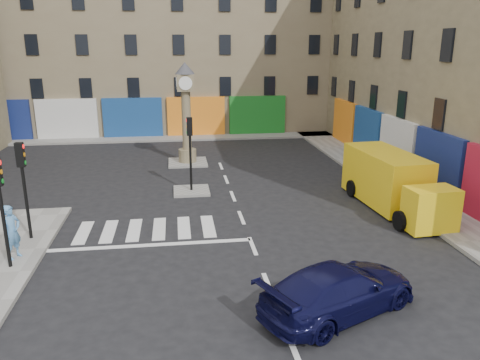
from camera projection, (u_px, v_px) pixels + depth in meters
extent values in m
plane|color=black|center=(257.00, 258.00, 16.49)|extent=(120.00, 120.00, 0.00)
cube|color=gray|center=(375.00, 173.00, 27.13)|extent=(2.60, 30.00, 0.15)
cube|color=gray|center=(159.00, 138.00, 37.05)|extent=(32.00, 2.40, 0.15)
cube|color=gray|center=(192.00, 191.00, 23.82)|extent=(1.80, 1.80, 0.12)
cube|color=gray|center=(188.00, 162.00, 29.52)|extent=(2.40, 2.40, 0.12)
cube|color=#7F7154|center=(156.00, 29.00, 40.21)|extent=(32.00, 10.00, 17.00)
cylinder|color=black|center=(5.00, 227.00, 15.15)|extent=(0.12, 0.12, 2.80)
cylinder|color=black|center=(27.00, 203.00, 17.43)|extent=(0.12, 0.12, 2.80)
cube|color=black|center=(20.00, 155.00, 16.92)|extent=(0.28, 0.22, 0.90)
cylinder|color=black|center=(191.00, 163.00, 23.41)|extent=(0.12, 0.12, 2.80)
cube|color=black|center=(190.00, 126.00, 22.89)|extent=(0.28, 0.22, 0.90)
cylinder|color=#877959|center=(188.00, 155.00, 29.40)|extent=(1.10, 1.10, 0.80)
cylinder|color=#877959|center=(186.00, 121.00, 28.78)|extent=(0.56, 0.56, 3.60)
cube|color=#877959|center=(185.00, 83.00, 28.14)|extent=(1.00, 1.00, 1.00)
cylinder|color=white|center=(185.00, 83.00, 27.64)|extent=(0.80, 0.06, 0.80)
cone|color=#333338|center=(185.00, 68.00, 27.90)|extent=(1.20, 1.20, 0.70)
imported|color=black|center=(339.00, 289.00, 12.97)|extent=(5.25, 3.90, 1.41)
cube|color=yellow|center=(385.00, 177.00, 21.85)|extent=(2.38, 5.04, 2.35)
cube|color=yellow|center=(430.00, 209.00, 18.48)|extent=(2.02, 1.36, 1.74)
cube|color=black|center=(432.00, 200.00, 18.31)|extent=(1.80, 1.04, 0.72)
cylinder|color=black|center=(400.00, 221.00, 18.82)|extent=(0.31, 0.83, 0.82)
cylinder|color=black|center=(445.00, 217.00, 19.22)|extent=(0.31, 0.83, 0.82)
cylinder|color=black|center=(352.00, 188.00, 23.05)|extent=(0.31, 0.83, 0.82)
cylinder|color=black|center=(390.00, 186.00, 23.45)|extent=(0.31, 0.83, 0.82)
imported|color=#5993CC|center=(12.00, 232.00, 15.91)|extent=(0.74, 0.83, 1.90)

